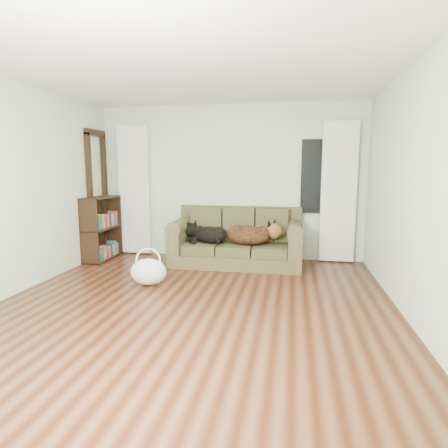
% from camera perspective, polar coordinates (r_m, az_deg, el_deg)
% --- Properties ---
extents(floor, '(5.00, 5.00, 0.00)m').
position_cam_1_polar(floor, '(4.27, -4.97, -12.56)').
color(floor, '#351609').
rests_on(floor, ground).
extents(ceiling, '(5.00, 5.00, 0.00)m').
position_cam_1_polar(ceiling, '(4.13, -5.47, 23.43)').
color(ceiling, white).
rests_on(ceiling, ground).
extents(wall_back, '(4.50, 0.04, 2.60)m').
position_cam_1_polar(wall_back, '(6.44, 0.80, 6.39)').
color(wall_back, '#A7BFA0').
rests_on(wall_back, ground).
extents(wall_left, '(0.04, 5.00, 2.60)m').
position_cam_1_polar(wall_left, '(5.09, -30.52, 4.69)').
color(wall_left, '#A7BFA0').
rests_on(wall_left, ground).
extents(wall_right, '(0.04, 5.00, 2.60)m').
position_cam_1_polar(wall_right, '(4.03, 27.46, 4.23)').
color(wall_right, '#A7BFA0').
rests_on(wall_right, ground).
extents(curtain_left, '(0.55, 0.08, 2.25)m').
position_cam_1_polar(curtain_left, '(6.86, -13.51, 5.03)').
color(curtain_left, white).
rests_on(curtain_left, ground).
extents(curtain_right, '(0.55, 0.08, 2.25)m').
position_cam_1_polar(curtain_right, '(6.32, 17.05, 4.63)').
color(curtain_right, white).
rests_on(curtain_right, ground).
extents(window_pane, '(0.50, 0.03, 1.20)m').
position_cam_1_polar(window_pane, '(6.33, 13.92, 7.02)').
color(window_pane, black).
rests_on(window_pane, wall_back).
extents(door_casing, '(0.07, 0.60, 2.10)m').
position_cam_1_polar(door_casing, '(6.76, -18.64, 3.93)').
color(door_casing, black).
rests_on(door_casing, ground).
extents(sofa, '(2.05, 0.88, 0.84)m').
position_cam_1_polar(sofa, '(5.98, 1.92, -1.97)').
color(sofa, '#382B1D').
rests_on(sofa, floor).
extents(dog_black_lab, '(0.76, 0.69, 0.26)m').
position_cam_1_polar(dog_black_lab, '(6.04, -2.51, -1.57)').
color(dog_black_lab, black).
rests_on(dog_black_lab, sofa).
extents(dog_shepherd, '(0.83, 0.68, 0.32)m').
position_cam_1_polar(dog_shepherd, '(5.90, 4.20, -1.73)').
color(dog_shepherd, black).
rests_on(dog_shepherd, sofa).
extents(tv_remote, '(0.05, 0.17, 0.02)m').
position_cam_1_polar(tv_remote, '(5.77, 10.78, 0.33)').
color(tv_remote, black).
rests_on(tv_remote, sofa).
extents(tote_bag, '(0.52, 0.42, 0.35)m').
position_cam_1_polar(tote_bag, '(5.09, -11.42, -7.32)').
color(tote_bag, silver).
rests_on(tote_bag, floor).
extents(bookshelf, '(0.37, 0.87, 1.06)m').
position_cam_1_polar(bookshelf, '(6.66, -18.12, -0.88)').
color(bookshelf, black).
rests_on(bookshelf, floor).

